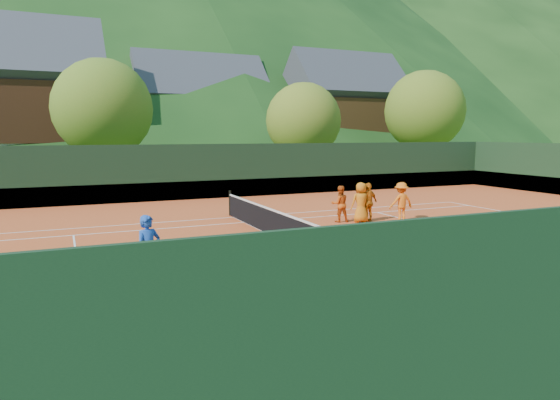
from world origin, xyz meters
name	(u,v)px	position (x,y,z in m)	size (l,w,h in m)	color
ground	(287,243)	(0.00, 0.00, 0.00)	(400.00, 400.00, 0.00)	#2F5119
clay_court	(287,243)	(0.00, 0.00, 0.01)	(40.00, 24.00, 0.02)	#C54A20
mountain_far_right	(341,12)	(90.00, 150.00, 47.50)	(260.00, 260.00, 95.00)	#183713
coach	(149,251)	(-4.90, -3.02, 0.87)	(0.62, 0.41, 1.70)	#1B4BB3
student_a	(340,204)	(3.59, 2.70, 0.76)	(0.72, 0.56, 1.48)	#CD4E12
student_b	(368,202)	(4.67, 2.26, 0.82)	(0.93, 0.39, 1.59)	orange
student_c	(361,202)	(4.29, 2.24, 0.84)	(0.80, 0.52, 1.63)	orange
student_d	(401,202)	(6.04, 1.93, 0.81)	(1.02, 0.59, 1.59)	orange
tennis_ball_1	(551,270)	(4.94, -5.88, 0.05)	(0.07, 0.07, 0.07)	#BFE926
tennis_ball_2	(231,308)	(-3.65, -5.30, 0.05)	(0.07, 0.07, 0.07)	#BFE926
tennis_ball_3	(16,299)	(-7.69, -2.90, 0.05)	(0.07, 0.07, 0.07)	#BFE926
tennis_ball_4	(361,295)	(-0.75, -5.64, 0.05)	(0.07, 0.07, 0.07)	#BFE926
tennis_ball_5	(225,269)	(-2.87, -2.40, 0.05)	(0.07, 0.07, 0.07)	#BFE926
tennis_ball_6	(385,257)	(1.77, -2.96, 0.05)	(0.07, 0.07, 0.07)	#BFE926
tennis_ball_7	(18,313)	(-7.59, -3.84, 0.05)	(0.07, 0.07, 0.07)	#BFE926
tennis_ball_8	(179,301)	(-4.53, -4.42, 0.05)	(0.07, 0.07, 0.07)	#BFE926
tennis_ball_9	(127,285)	(-5.38, -2.81, 0.05)	(0.07, 0.07, 0.07)	#BFE926
tennis_ball_10	(531,347)	(0.38, -9.06, 0.05)	(0.07, 0.07, 0.07)	#BFE926
tennis_ball_12	(433,286)	(1.11, -5.78, 0.05)	(0.07, 0.07, 0.07)	#BFE926
tennis_ball_13	(452,261)	(3.22, -4.14, 0.05)	(0.07, 0.07, 0.07)	#BFE926
tennis_ball_14	(219,325)	(-4.12, -6.04, 0.05)	(0.07, 0.07, 0.07)	#BFE926
tennis_ball_15	(237,377)	(-4.47, -8.09, 0.05)	(0.07, 0.07, 0.07)	#BFE926
tennis_ball_16	(213,367)	(-4.69, -7.63, 0.05)	(0.07, 0.07, 0.07)	#BFE926
tennis_ball_17	(542,324)	(1.40, -8.44, 0.05)	(0.07, 0.07, 0.07)	#BFE926
court_lines	(287,243)	(0.00, 0.00, 0.02)	(23.83, 11.03, 0.00)	white
tennis_net	(287,228)	(0.00, 0.00, 0.52)	(0.10, 12.07, 1.10)	black
perimeter_fence	(287,205)	(0.00, 0.00, 1.27)	(40.40, 24.24, 3.00)	black
ball_hopper	(143,268)	(-5.19, -4.12, 0.77)	(0.57, 0.57, 1.00)	black
chalet_left	(12,107)	(-10.00, 30.00, 5.65)	(13.80, 9.93, 12.92)	beige
chalet_mid	(199,119)	(6.00, 34.00, 4.99)	(12.65, 8.82, 11.45)	beige
chalet_right	(344,117)	(20.00, 30.00, 5.26)	(11.50, 8.82, 11.91)	beige
tree_b	(103,108)	(-4.00, 20.00, 5.19)	(6.40, 6.40, 8.40)	#3C2418
tree_c	(304,121)	(10.00, 19.00, 4.54)	(5.60, 5.60, 7.35)	#3C2618
tree_d	(424,111)	(22.00, 20.00, 5.52)	(6.80, 6.80, 8.93)	#3D2818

